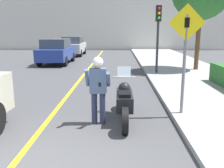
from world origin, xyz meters
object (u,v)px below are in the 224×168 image
crossing_sign (185,49)px  traffic_light (158,26)px  person_biker (98,84)px  parked_car_silver (73,46)px  motorcycle (124,101)px  parked_car_blue (57,51)px

crossing_sign → traffic_light: traffic_light is taller
person_biker → parked_car_silver: parked_car_silver is taller
person_biker → motorcycle: bearing=23.8°
crossing_sign → traffic_light: size_ratio=0.84×
parked_car_blue → parked_car_silver: same height
person_biker → traffic_light: 7.34m
person_biker → parked_car_blue: size_ratio=0.39×
person_biker → crossing_sign: crossing_sign is taller
motorcycle → person_biker: person_biker is taller
person_biker → parked_car_silver: bearing=102.3°
traffic_light → parked_car_blue: bearing=145.3°
person_biker → parked_car_blue: 11.65m
parked_car_blue → motorcycle: bearing=-67.9°
crossing_sign → traffic_light: (0.26, 6.29, 0.64)m
person_biker → traffic_light: bearing=70.4°
motorcycle → person_biker: 0.86m
motorcycle → traffic_light: traffic_light is taller
crossing_sign → parked_car_blue: 12.10m
person_biker → parked_car_silver: size_ratio=0.39×
parked_car_silver → parked_car_blue: bearing=-91.0°
motorcycle → parked_car_silver: bearing=104.6°
crossing_sign → parked_car_silver: 17.22m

